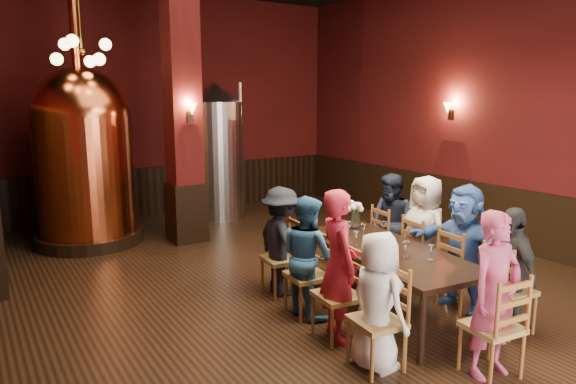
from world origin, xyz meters
TOP-DOWN VIEW (x-y plane):
  - room at (0.00, 0.00)m, footprint 10.00×10.02m
  - wainscot_right at (3.96, 0.00)m, footprint 0.08×9.90m
  - wainscot_back at (0.00, 4.96)m, footprint 7.90×0.08m
  - column at (-0.30, 2.80)m, footprint 0.58×0.58m
  - pendant_cluster at (-1.80, 2.90)m, footprint 0.90×0.90m
  - sconce_wall at (3.90, 0.80)m, footprint 0.20×0.20m
  - sconce_column at (-0.30, 2.50)m, footprint 0.20×0.20m
  - dining_table at (0.54, -1.21)m, footprint 1.25×2.49m
  - chair_0 at (-0.41, -2.11)m, footprint 0.51×0.51m
  - person_0 at (-0.41, -2.11)m, footprint 0.42×0.64m
  - chair_1 at (-0.34, -1.45)m, footprint 0.51×0.51m
  - person_1 at (-0.34, -1.45)m, footprint 0.52×0.65m
  - chair_2 at (-0.27, -0.79)m, footprint 0.51×0.51m
  - person_2 at (-0.27, -0.79)m, footprint 0.39×0.70m
  - chair_3 at (-0.20, -0.13)m, footprint 0.51×0.51m
  - person_3 at (-0.20, -0.13)m, footprint 0.52×0.89m
  - chair_4 at (1.28, -2.29)m, footprint 0.51×0.51m
  - person_4 at (1.28, -2.29)m, footprint 0.61×0.86m
  - chair_5 at (1.35, -1.63)m, footprint 0.51×0.51m
  - person_5 at (1.35, -1.63)m, footprint 0.50×1.39m
  - chair_6 at (1.42, -0.97)m, footprint 0.51×0.51m
  - person_6 at (1.42, -0.97)m, footprint 0.53×0.76m
  - chair_7 at (1.49, -0.30)m, footprint 0.51×0.51m
  - person_7 at (1.49, -0.30)m, footprint 0.40×0.72m
  - chair_8 at (0.37, -2.75)m, footprint 0.51×0.51m
  - person_8 at (0.37, -2.75)m, footprint 0.57×0.39m
  - copper_kettle at (-1.75, 3.56)m, footprint 1.75×1.75m
  - steel_vessel at (0.87, 4.10)m, footprint 1.43×1.43m
  - rose_vase at (0.81, -0.34)m, footprint 0.22×0.22m
  - wine_glass_0 at (0.31, -0.94)m, footprint 0.07×0.07m
  - wine_glass_1 at (0.55, -0.53)m, footprint 0.07×0.07m
  - wine_glass_2 at (0.47, -1.57)m, footprint 0.07×0.07m
  - wine_glass_3 at (0.91, -0.76)m, footprint 0.07×0.07m
  - wine_glass_4 at (0.37, -1.33)m, footprint 0.07×0.07m
  - wine_glass_5 at (0.52, -1.54)m, footprint 0.07×0.07m
  - wine_glass_6 at (0.34, -1.42)m, footprint 0.07×0.07m
  - wine_glass_7 at (0.61, -0.72)m, footprint 0.07×0.07m
  - wine_glass_8 at (0.64, -1.77)m, footprint 0.07×0.07m
  - wine_glass_9 at (0.21, -1.32)m, footprint 0.07×0.07m

SIDE VIEW (x-z plane):
  - chair_0 at x=-0.41m, z-range 0.00..0.92m
  - chair_1 at x=-0.34m, z-range 0.00..0.92m
  - chair_2 at x=-0.27m, z-range 0.00..0.92m
  - chair_3 at x=-0.20m, z-range 0.00..0.92m
  - chair_4 at x=1.28m, z-range 0.00..0.92m
  - chair_5 at x=1.35m, z-range 0.00..0.92m
  - chair_6 at x=1.42m, z-range 0.00..0.92m
  - chair_7 at x=1.49m, z-range 0.00..0.92m
  - chair_8 at x=0.37m, z-range 0.00..0.92m
  - wainscot_right at x=3.96m, z-range 0.00..1.00m
  - wainscot_back at x=0.00m, z-range 0.00..1.00m
  - person_0 at x=-0.41m, z-range 0.00..1.29m
  - person_4 at x=1.28m, z-range 0.00..1.35m
  - person_3 at x=-0.20m, z-range 0.00..1.37m
  - dining_table at x=0.54m, z-range 0.31..1.06m
  - person_2 at x=-0.27m, z-range 0.00..1.38m
  - person_7 at x=1.49m, z-range 0.00..1.41m
  - person_5 at x=1.35m, z-range 0.00..1.48m
  - person_6 at x=1.42m, z-range 0.00..1.48m
  - person_8 at x=0.37m, z-range 0.00..1.51m
  - person_1 at x=-0.34m, z-range 0.00..1.57m
  - wine_glass_0 at x=0.31m, z-range 0.75..0.92m
  - wine_glass_1 at x=0.55m, z-range 0.75..0.92m
  - wine_glass_2 at x=0.47m, z-range 0.75..0.92m
  - wine_glass_3 at x=0.91m, z-range 0.75..0.92m
  - wine_glass_4 at x=0.37m, z-range 0.75..0.92m
  - wine_glass_5 at x=0.52m, z-range 0.75..0.92m
  - wine_glass_6 at x=0.34m, z-range 0.75..0.92m
  - wine_glass_7 at x=0.61m, z-range 0.75..0.92m
  - wine_glass_8 at x=0.64m, z-range 0.75..0.92m
  - wine_glass_9 at x=0.21m, z-range 0.75..0.92m
  - rose_vase at x=0.81m, z-range 0.81..1.19m
  - steel_vessel at x=0.87m, z-range 0.00..2.71m
  - copper_kettle at x=-1.75m, z-range -0.56..3.57m
  - sconce_wall at x=3.90m, z-range 2.02..2.38m
  - sconce_column at x=-0.30m, z-range 2.02..2.38m
  - room at x=0.00m, z-range 0.00..4.50m
  - column at x=-0.30m, z-range 0.00..4.50m
  - pendant_cluster at x=-1.80m, z-range 2.25..3.95m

